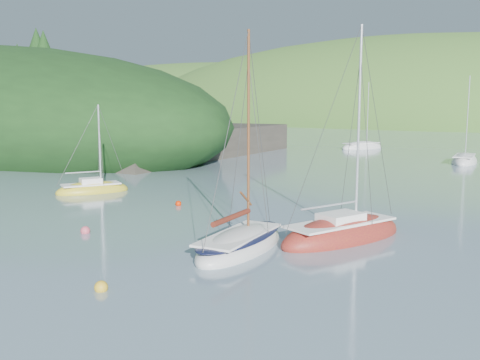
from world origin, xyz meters
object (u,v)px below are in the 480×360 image
Objects in this scene: distant_sloop_a at (464,161)px; distant_sloop_c at (362,148)px; daysailer_white at (240,244)px; sloop_red at (342,235)px; sailboat_yellow at (93,190)px.

distant_sloop_a is 19.86m from distant_sloop_c.
daysailer_white is 0.95× the size of sloop_red.
daysailer_white is 1.00× the size of distant_sloop_a.
distant_sloop_c is at bearing 98.77° from daysailer_white.
distant_sloop_a is at bearing 90.95° from sailboat_yellow.
daysailer_white is at bearing -106.14° from sloop_red.
distant_sloop_c is at bearing 130.75° from sloop_red.
sloop_red is 38.80m from distant_sloop_a.
daysailer_white reaches higher than distant_sloop_c.
distant_sloop_c is (-22.78, 48.43, -0.03)m from sloop_red.
daysailer_white is 5.19m from sloop_red.
distant_sloop_a is (-2.92, 42.81, -0.05)m from daysailer_white.
sloop_red reaches higher than distant_sloop_c.
sloop_red is 1.56× the size of sailboat_yellow.
daysailer_white is at bearing -97.73° from distant_sloop_a.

